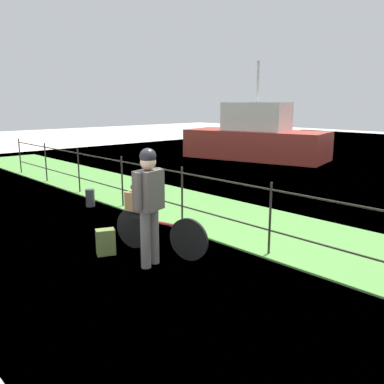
# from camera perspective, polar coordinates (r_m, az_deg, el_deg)

# --- Properties ---
(ground_plane) EXTENTS (60.00, 60.00, 0.00)m
(ground_plane) POSITION_cam_1_polar(r_m,az_deg,el_deg) (5.92, -8.90, -10.54)
(ground_plane) COLOR beige
(grass_strip) EXTENTS (27.00, 2.40, 0.03)m
(grass_strip) POSITION_cam_1_polar(r_m,az_deg,el_deg) (7.81, 9.29, -4.73)
(grass_strip) COLOR #569342
(grass_strip) RESTS_ON ground
(iron_fence) EXTENTS (18.04, 0.04, 1.14)m
(iron_fence) POSITION_cam_1_polar(r_m,az_deg,el_deg) (6.88, 4.12, -1.35)
(iron_fence) COLOR #28231E
(iron_fence) RESTS_ON ground
(bicycle_main) EXTENTS (1.63, 0.51, 0.64)m
(bicycle_main) POSITION_cam_1_polar(r_m,az_deg,el_deg) (6.34, -4.64, -5.58)
(bicycle_main) COLOR black
(bicycle_main) RESTS_ON ground
(wooden_crate) EXTENTS (0.39, 0.35, 0.29)m
(wooden_crate) POSITION_cam_1_polar(r_m,az_deg,el_deg) (6.44, -7.46, -1.23)
(wooden_crate) COLOR olive
(wooden_crate) RESTS_ON bicycle_main
(terrier_dog) EXTENTS (0.32, 0.21, 0.18)m
(terrier_dog) POSITION_cam_1_polar(r_m,az_deg,el_deg) (6.38, -7.34, 0.69)
(terrier_dog) COLOR #4C3D2D
(terrier_dog) RESTS_ON wooden_crate
(cyclist_person) EXTENTS (0.36, 0.52, 1.68)m
(cyclist_person) POSITION_cam_1_polar(r_m,az_deg,el_deg) (5.72, -6.00, -0.70)
(cyclist_person) COLOR slate
(cyclist_person) RESTS_ON ground
(backpack_on_paving) EXTENTS (0.27, 0.33, 0.40)m
(backpack_on_paving) POSITION_cam_1_polar(r_m,az_deg,el_deg) (6.45, -11.88, -6.79)
(backpack_on_paving) COLOR olive
(backpack_on_paving) RESTS_ON ground
(mooring_bollard) EXTENTS (0.20, 0.20, 0.39)m
(mooring_bollard) POSITION_cam_1_polar(r_m,az_deg,el_deg) (9.46, -13.93, -0.79)
(mooring_bollard) COLOR #38383D
(mooring_bollard) RESTS_ON ground
(moored_boat_far) EXTENTS (6.08, 3.66, 3.88)m
(moored_boat_far) POSITION_cam_1_polar(r_m,az_deg,el_deg) (17.21, 8.85, 7.39)
(moored_boat_far) COLOR #9E3328
(moored_boat_far) RESTS_ON ground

